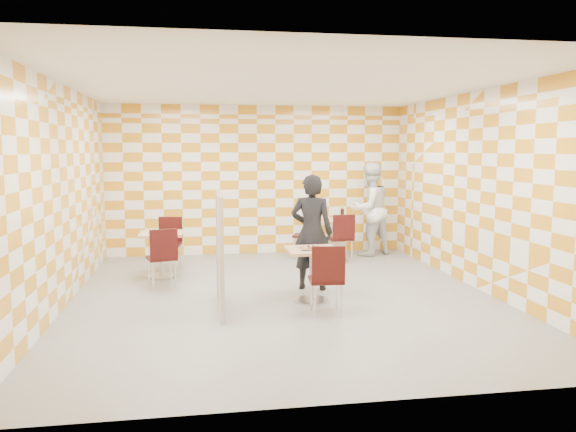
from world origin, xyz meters
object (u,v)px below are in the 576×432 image
object	(u,v)px
empty_table	(161,247)
chair_empty_near	(163,253)
partition	(220,251)
man_white	(370,209)
chair_second_front	(342,234)
man_dark	(312,232)
chair_main_front	(327,274)
chair_second_side	(309,231)
soda_bottle	(342,214)
chair_empty_far	(170,239)
second_table	(334,231)
sport_bottle	(324,215)
main_table	(312,266)

from	to	relation	value
empty_table	chair_empty_near	distance (m)	0.77
partition	man_white	world-z (taller)	man_white
chair_second_front	man_dark	xyz separation A→B (m)	(-0.96, -1.84, 0.33)
chair_main_front	man_white	size ratio (longest dim) A/B	0.50
chair_second_side	soda_bottle	xyz separation A→B (m)	(0.70, 0.15, 0.31)
chair_second_side	man_white	world-z (taller)	man_white
empty_table	soda_bottle	xyz separation A→B (m)	(3.44, 1.32, 0.34)
chair_empty_far	partition	xyz separation A→B (m)	(0.78, -2.73, 0.25)
chair_second_front	chair_empty_near	distance (m)	3.49
man_dark	second_table	bearing A→B (deg)	-90.39
sport_bottle	main_table	bearing A→B (deg)	-105.64
soda_bottle	man_dark	bearing A→B (deg)	-114.29
chair_second_side	sport_bottle	xyz separation A→B (m)	(0.34, 0.20, 0.29)
man_dark	soda_bottle	distance (m)	2.76
main_table	chair_empty_near	size ratio (longest dim) A/B	0.81
chair_empty_near	man_dark	distance (m)	2.30
partition	chair_empty_near	bearing A→B (deg)	121.54
second_table	chair_empty_near	world-z (taller)	chair_empty_near
chair_second_front	man_dark	bearing A→B (deg)	-117.52
chair_second_side	man_dark	world-z (taller)	man_dark
chair_empty_near	man_white	distance (m)	4.49
chair_empty_far	main_table	bearing A→B (deg)	-50.89
chair_second_front	partition	distance (m)	3.64
chair_empty_near	soda_bottle	world-z (taller)	soda_bottle
chair_second_front	empty_table	bearing A→B (deg)	-168.79
sport_bottle	man_white	bearing A→B (deg)	-1.34
chair_second_side	sport_bottle	world-z (taller)	sport_bottle
second_table	partition	xyz separation A→B (m)	(-2.38, -3.39, 0.28)
sport_bottle	chair_second_side	bearing A→B (deg)	-150.23
partition	soda_bottle	distance (m)	4.27
sport_bottle	second_table	bearing A→B (deg)	-25.54
chair_second_side	man_white	distance (m)	1.34
chair_empty_near	man_white	bearing A→B (deg)	28.26
chair_main_front	soda_bottle	bearing A→B (deg)	72.72
man_dark	chair_second_side	bearing A→B (deg)	-79.62
second_table	empty_table	xyz separation A→B (m)	(-3.27, -1.28, 0.00)
partition	soda_bottle	world-z (taller)	partition
chair_second_side	chair_empty_near	distance (m)	3.31
main_table	second_table	size ratio (longest dim) A/B	1.00
second_table	chair_empty_far	bearing A→B (deg)	-168.30
chair_second_front	sport_bottle	world-z (taller)	sport_bottle
main_table	partition	xyz separation A→B (m)	(-1.28, -0.20, 0.28)
chair_second_front	sport_bottle	bearing A→B (deg)	103.58
empty_table	man_dark	size ratio (longest dim) A/B	0.43
main_table	empty_table	bearing A→B (deg)	138.65
man_dark	soda_bottle	size ratio (longest dim) A/B	7.61
chair_second_side	partition	size ratio (longest dim) A/B	0.60
chair_main_front	man_dark	bearing A→B (deg)	86.26
chair_second_front	second_table	bearing A→B (deg)	89.54
partition	sport_bottle	bearing A→B (deg)	57.66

